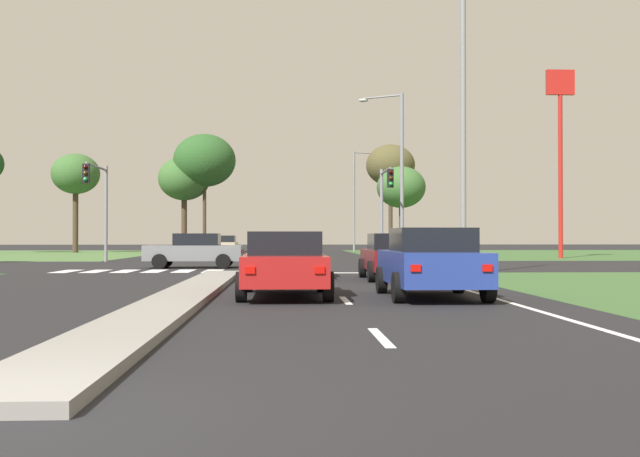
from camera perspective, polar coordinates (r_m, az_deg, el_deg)
ground_plane at (r=35.86m, az=-6.17°, el=-2.80°), size 200.00×200.00×0.00m
grass_verge_far_right at (r=64.63m, az=18.50°, el=-1.80°), size 35.00×35.00×0.01m
median_island_near at (r=16.96m, az=-10.13°, el=-4.99°), size 1.20×22.00×0.14m
median_island_far at (r=60.82m, az=-4.72°, el=-1.85°), size 1.20×36.00×0.14m
lane_dash_near at (r=10.46m, az=4.55°, el=-8.09°), size 0.14×2.00×0.01m
lane_dash_second at (r=16.40m, az=1.91°, el=-5.38°), size 0.14×2.00×0.01m
lane_dash_third at (r=22.37m, az=0.69°, el=-4.11°), size 0.14×2.00×0.01m
lane_dash_fourth at (r=28.35m, az=-0.02°, el=-3.38°), size 0.14×2.00×0.01m
edge_line_right at (r=18.42m, az=12.02°, el=-4.85°), size 0.14×24.00×0.01m
stop_bar_near at (r=28.85m, az=0.54°, el=-3.33°), size 6.40×0.50×0.01m
crosswalk_bar_near at (r=31.79m, az=-18.37°, el=-3.05°), size 0.70×2.80×0.01m
crosswalk_bar_second at (r=31.49m, az=-16.35°, el=-3.08°), size 0.70×2.80×0.01m
crosswalk_bar_third at (r=31.24m, az=-14.30°, el=-3.10°), size 0.70×2.80×0.01m
crosswalk_bar_fourth at (r=31.03m, az=-12.22°, el=-3.12°), size 0.70×2.80×0.01m
crosswalk_bar_fifth at (r=30.86m, az=-10.11°, el=-3.14°), size 0.70×2.80×0.01m
crosswalk_bar_sixth at (r=30.73m, az=-7.98°, el=-3.16°), size 0.70×2.80×0.01m
car_maroon_near at (r=24.43m, az=5.58°, el=-2.06°), size 1.99×4.27×1.47m
car_red_second at (r=17.43m, az=-2.64°, el=-2.61°), size 2.04×4.61×1.48m
car_navy_third at (r=25.82m, az=-2.12°, el=-1.95°), size 2.00×4.21×1.50m
car_grey_fourth at (r=33.95m, az=-9.34°, el=-1.62°), size 4.26×1.97×1.51m
car_blue_fifth at (r=17.29m, az=8.27°, el=-2.50°), size 2.09×4.31×1.56m
car_beige_sixth at (r=60.16m, az=-7.07°, el=-1.21°), size 1.96×4.20×1.47m
traffic_signal_far_right at (r=41.35m, az=4.87°, el=2.36°), size 0.32×3.89×5.14m
traffic_signal_far_left at (r=41.90m, az=-16.18°, el=2.52°), size 0.32×4.58×5.28m
street_lamp_second at (r=28.72m, az=10.91°, el=8.46°), size 2.24×1.12×10.66m
street_lamp_third at (r=42.81m, az=5.84°, el=4.58°), size 2.40×1.44×9.35m
street_lamp_fourth at (r=71.87m, az=2.72°, el=2.48°), size 2.51×0.93×9.39m
fastfood_pole_sign at (r=51.72m, az=17.47°, el=7.62°), size 1.80×0.40×12.06m
treeline_second at (r=69.71m, az=-17.76°, el=3.84°), size 4.13×4.13×8.60m
treeline_third at (r=65.94m, az=-10.09°, el=3.64°), size 4.39×4.39×8.19m
treeline_fourth at (r=65.31m, az=-8.60°, el=5.02°), size 5.23×5.23×10.03m
treeline_fifth at (r=71.33m, az=5.28°, el=4.67°), size 4.53×4.53×9.93m
treeline_sixth at (r=65.41m, az=6.07°, el=3.05°), size 4.16×4.16×7.36m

